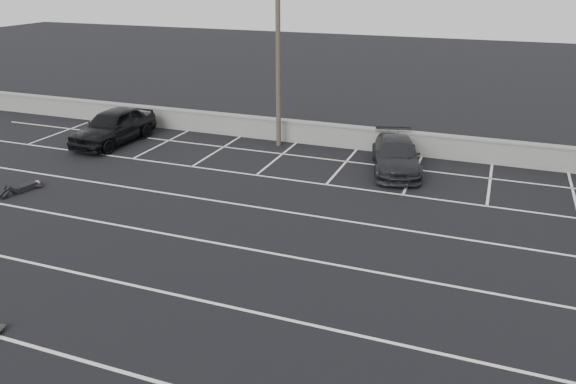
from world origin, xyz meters
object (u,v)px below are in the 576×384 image
at_px(car_right, 396,155).
at_px(person, 27,184).
at_px(car_left, 113,126).
at_px(utility_pole, 278,56).

xyz_separation_m(car_right, person, (-12.78, -7.16, -0.44)).
bearing_deg(car_right, car_left, 168.90).
bearing_deg(utility_pole, person, -128.32).
bearing_deg(car_right, utility_pole, 150.08).
bearing_deg(person, utility_pole, 61.88).
xyz_separation_m(car_left, person, (0.65, -6.29, -0.61)).
height_order(car_left, car_right, car_left).
height_order(car_left, utility_pole, utility_pole).
bearing_deg(car_left, person, -82.55).
bearing_deg(car_right, person, -165.57).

